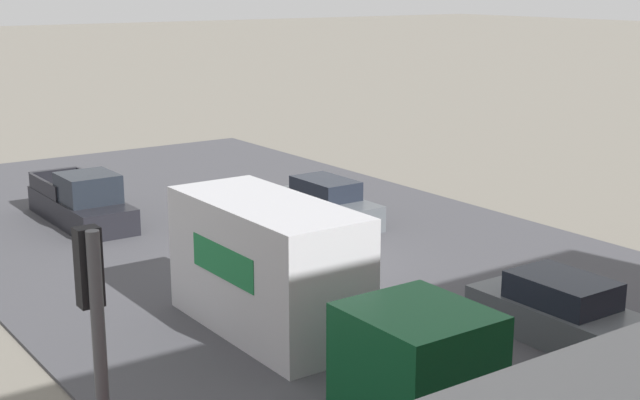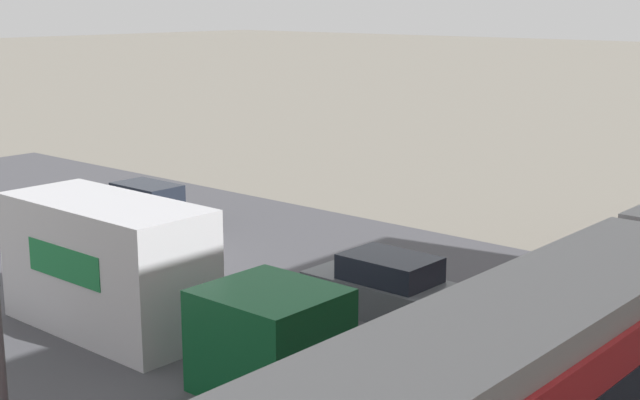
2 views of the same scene
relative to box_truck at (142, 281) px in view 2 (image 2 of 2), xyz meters
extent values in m
plane|color=slate|center=(-3.85, -4.97, -1.54)|extent=(320.00, 320.00, 0.00)
cube|color=#424247|center=(-3.85, -4.97, -1.50)|extent=(18.08, 41.41, 0.08)
cube|color=gray|center=(-3.85, 9.37, -1.39)|extent=(55.25, 0.10, 0.14)
cube|color=gray|center=(1.95, 10.09, 1.81)|extent=(14.08, 2.37, 0.44)
cube|color=#0C4723|center=(0.00, 4.11, -0.38)|extent=(2.40, 2.63, 2.16)
cube|color=#B2B2B7|center=(0.00, -1.31, 0.12)|extent=(2.40, 5.59, 3.17)
cube|color=#196B38|center=(1.21, -1.31, 0.44)|extent=(0.02, 2.80, 0.79)
cube|color=#4C5156|center=(-5.29, 3.19, -1.02)|extent=(1.88, 4.46, 0.88)
cube|color=black|center=(-5.29, 3.19, -0.26)|extent=(1.61, 2.32, 0.64)
cube|color=#4C5156|center=(-6.94, -8.63, -1.02)|extent=(1.72, 4.60, 0.88)
cube|color=black|center=(-6.94, -8.63, -0.26)|extent=(1.48, 2.39, 0.65)
camera|label=1|loc=(10.64, 15.99, 6.70)|focal=50.00mm
camera|label=2|loc=(12.14, 15.99, 6.33)|focal=50.00mm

